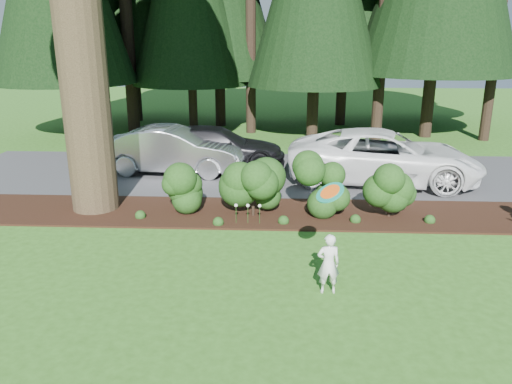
% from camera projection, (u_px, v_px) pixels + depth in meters
% --- Properties ---
extents(ground, '(80.00, 80.00, 0.00)m').
position_uv_depth(ground, '(255.00, 266.00, 10.45)').
color(ground, '#2E5A19').
rests_on(ground, ground).
extents(mulch_bed, '(16.00, 2.50, 0.05)m').
position_uv_depth(mulch_bed, '(261.00, 213.00, 13.55)').
color(mulch_bed, black).
rests_on(mulch_bed, ground).
extents(driveway, '(22.00, 6.00, 0.03)m').
position_uv_depth(driveway, '(266.00, 173.00, 17.60)').
color(driveway, '#38383A').
rests_on(driveway, ground).
extents(shrub_row, '(6.53, 1.60, 1.61)m').
position_uv_depth(shrub_row, '(290.00, 187.00, 13.17)').
color(shrub_row, '#1C3C12').
rests_on(shrub_row, ground).
extents(lily_cluster, '(0.69, 0.09, 0.57)m').
position_uv_depth(lily_cluster, '(248.00, 206.00, 12.61)').
color(lily_cluster, '#1C3C12').
rests_on(lily_cluster, ground).
extents(car_silver_wagon, '(5.04, 2.13, 1.62)m').
position_uv_depth(car_silver_wagon, '(174.00, 150.00, 17.35)').
color(car_silver_wagon, '#B8B8BD').
rests_on(car_silver_wagon, driveway).
extents(car_white_suv, '(6.53, 3.73, 1.72)m').
position_uv_depth(car_white_suv, '(384.00, 157.00, 16.21)').
color(car_white_suv, white).
rests_on(car_white_suv, driveway).
extents(car_dark_suv, '(5.17, 2.33, 1.47)m').
position_uv_depth(car_dark_suv, '(216.00, 147.00, 18.19)').
color(car_dark_suv, black).
rests_on(car_dark_suv, driveway).
extents(child, '(0.45, 0.32, 1.17)m').
position_uv_depth(child, '(328.00, 264.00, 9.20)').
color(child, silver).
rests_on(child, ground).
extents(frisbee, '(0.55, 0.51, 0.40)m').
position_uv_depth(frisbee, '(330.00, 192.00, 8.78)').
color(frisbee, '#188570').
rests_on(frisbee, ground).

